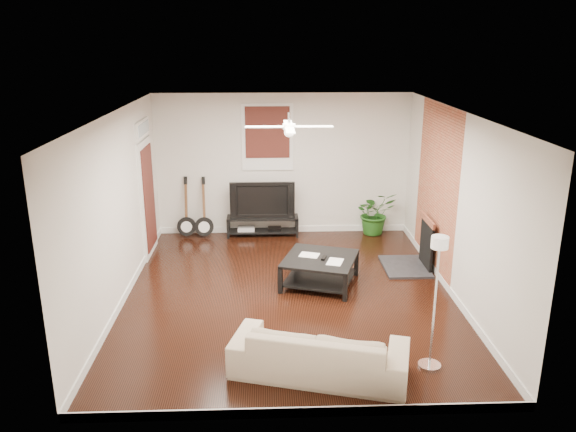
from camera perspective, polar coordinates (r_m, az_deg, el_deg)
name	(u,v)px	position (r m, az deg, el deg)	size (l,w,h in m)	color
room	(289,208)	(8.41, 0.11, 0.81)	(5.01, 6.01, 2.81)	black
brick_accent	(436,189)	(9.78, 14.60, 2.62)	(0.02, 2.20, 2.80)	#B05539
fireplace	(415,243)	(9.97, 12.61, -2.61)	(0.80, 1.10, 0.92)	black
window_back	(267,137)	(11.18, -2.07, 7.86)	(1.00, 0.06, 1.30)	#3C1610
door_left	(147,187)	(10.49, -13.89, 2.82)	(0.08, 1.00, 2.50)	white
tv_stand	(263,226)	(11.42, -2.54, -1.01)	(1.42, 0.38, 0.40)	black
tv	(262,199)	(11.27, -2.58, 1.75)	(1.27, 0.17, 0.73)	black
coffee_table	(320,271)	(9.20, 3.20, -5.48)	(1.09, 1.09, 0.46)	black
sofa	(319,351)	(6.86, 3.16, -13.32)	(2.05, 0.80, 0.60)	tan
floor_lamp	(435,303)	(6.94, 14.45, -8.46)	(0.28, 0.28, 1.68)	white
potted_plant	(375,213)	(11.58, 8.67, 0.34)	(0.80, 0.69, 0.88)	#1F5718
guitar_left	(186,208)	(11.38, -10.20, 0.83)	(0.38, 0.27, 1.22)	black
guitar_right	(203,208)	(11.30, -8.47, 0.81)	(0.38, 0.27, 1.22)	black
ceiling_fan	(289,127)	(8.15, 0.11, 8.93)	(1.24, 1.24, 0.32)	white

